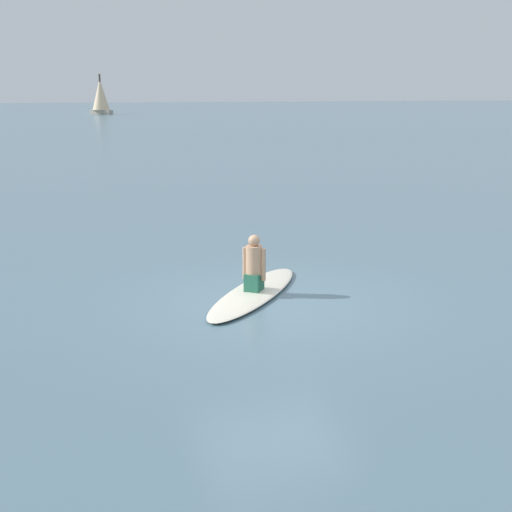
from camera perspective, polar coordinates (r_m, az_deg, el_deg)
The scene contains 4 objects.
ground_plane at distance 10.75m, azimuth 1.51°, elevation -4.35°, with size 400.00×400.00×0.00m, color slate.
surfboard at distance 11.35m, azimuth -0.16°, elevation -3.12°, with size 3.34×0.79×0.09m, color silver.
person_paddler at distance 11.22m, azimuth -0.17°, elevation -0.80°, with size 0.41×0.40×0.95m.
sailboat_far_right at distance 104.00m, azimuth -13.09°, elevation 13.15°, with size 3.52×3.52×5.79m.
Camera 1 is at (-9.53, 3.67, 3.36)m, focal length 47.02 mm.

